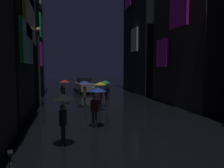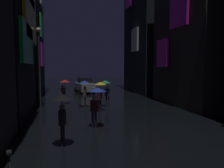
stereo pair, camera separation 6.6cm
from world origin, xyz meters
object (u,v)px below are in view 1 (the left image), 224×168
object	(u,v)px
car_distant	(84,85)
streetlamp_left_far	(39,59)
pedestrian_near_crossing_green	(106,86)
pedestrian_midstreet_centre_black	(63,105)
pedestrian_foreground_left_blue	(84,86)
pedestrian_midstreet_left_yellow	(100,88)
pedestrian_foreground_right_red	(64,85)
pedestrian_far_right_blue	(97,96)

from	to	relation	value
car_distant	streetlamp_left_far	xyz separation A→B (m)	(-4.47, -8.24, 2.92)
pedestrian_near_crossing_green	pedestrian_midstreet_centre_black	distance (m)	8.30
pedestrian_foreground_left_blue	pedestrian_midstreet_centre_black	world-z (taller)	same
pedestrian_midstreet_left_yellow	streetlamp_left_far	world-z (taller)	streetlamp_left_far
pedestrian_midstreet_left_yellow	pedestrian_foreground_left_blue	size ratio (longest dim) A/B	1.00
pedestrian_near_crossing_green	pedestrian_foreground_right_red	distance (m)	3.69
pedestrian_far_right_blue	streetlamp_left_far	world-z (taller)	streetlamp_left_far
pedestrian_foreground_right_red	streetlamp_left_far	size ratio (longest dim) A/B	0.34
pedestrian_foreground_left_blue	pedestrian_far_right_blue	world-z (taller)	same
pedestrian_far_right_blue	pedestrian_midstreet_centre_black	bearing A→B (deg)	-128.96
pedestrian_midstreet_centre_black	pedestrian_foreground_right_red	world-z (taller)	same
pedestrian_foreground_left_blue	pedestrian_foreground_right_red	size ratio (longest dim) A/B	1.00
pedestrian_near_crossing_green	pedestrian_midstreet_centre_black	xyz separation A→B (m)	(-3.46, -7.55, 0.00)
pedestrian_midstreet_left_yellow	pedestrian_foreground_right_red	distance (m)	4.13
pedestrian_foreground_right_red	pedestrian_near_crossing_green	bearing A→B (deg)	-29.17
pedestrian_midstreet_centre_black	streetlamp_left_far	distance (m)	9.15
pedestrian_foreground_left_blue	pedestrian_near_crossing_green	distance (m)	1.70
pedestrian_midstreet_centre_black	pedestrian_near_crossing_green	bearing A→B (deg)	65.38
pedestrian_far_right_blue	pedestrian_foreground_right_red	size ratio (longest dim) A/B	1.00
pedestrian_far_right_blue	pedestrian_foreground_left_blue	bearing A→B (deg)	89.71
pedestrian_near_crossing_green	pedestrian_far_right_blue	xyz separation A→B (m)	(-1.72, -5.40, 0.00)
pedestrian_near_crossing_green	pedestrian_foreground_right_red	size ratio (longest dim) A/B	1.00
pedestrian_foreground_left_blue	pedestrian_foreground_right_red	bearing A→B (deg)	132.00
pedestrian_midstreet_left_yellow	pedestrian_far_right_blue	bearing A→B (deg)	-103.76
streetlamp_left_far	pedestrian_far_right_blue	bearing A→B (deg)	-62.94
pedestrian_midstreet_left_yellow	pedestrian_far_right_blue	world-z (taller)	same
pedestrian_midstreet_centre_black	streetlamp_left_far	world-z (taller)	streetlamp_left_far
car_distant	pedestrian_near_crossing_green	bearing A→B (deg)	-86.26
pedestrian_far_right_blue	car_distant	world-z (taller)	pedestrian_far_right_blue
pedestrian_near_crossing_green	pedestrian_far_right_blue	distance (m)	5.67
pedestrian_midstreet_centre_black	pedestrian_foreground_right_red	size ratio (longest dim) A/B	1.00
pedestrian_near_crossing_green	pedestrian_foreground_right_red	xyz separation A→B (m)	(-3.22, 1.80, 0.00)
pedestrian_foreground_left_blue	streetlamp_left_far	xyz separation A→B (m)	(-3.39, 1.09, 2.17)
pedestrian_near_crossing_green	car_distant	bearing A→B (deg)	93.74
pedestrian_near_crossing_green	pedestrian_midstreet_centre_black	size ratio (longest dim) A/B	1.00
pedestrian_midstreet_left_yellow	pedestrian_midstreet_centre_black	distance (m)	6.59
pedestrian_midstreet_centre_black	streetlamp_left_far	xyz separation A→B (m)	(-1.63, 8.73, 2.17)
pedestrian_midstreet_left_yellow	pedestrian_midstreet_centre_black	bearing A→B (deg)	-114.05
pedestrian_foreground_left_blue	pedestrian_midstreet_left_yellow	bearing A→B (deg)	-60.61
pedestrian_far_right_blue	car_distant	bearing A→B (deg)	85.74
pedestrian_foreground_left_blue	pedestrian_far_right_blue	xyz separation A→B (m)	(-0.03, -5.50, 0.00)
pedestrian_near_crossing_green	streetlamp_left_far	bearing A→B (deg)	166.87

